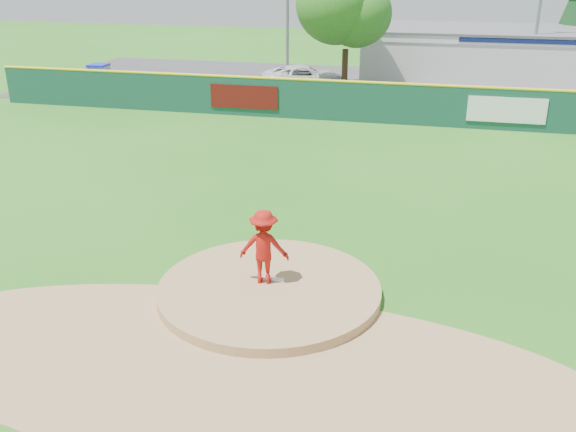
% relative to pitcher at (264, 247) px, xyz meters
% --- Properties ---
extents(ground, '(120.00, 120.00, 0.00)m').
position_rel_pitcher_xyz_m(ground, '(0.17, -0.19, -1.19)').
color(ground, '#286B19').
rests_on(ground, ground).
extents(pitchers_mound, '(5.50, 5.50, 0.50)m').
position_rel_pitcher_xyz_m(pitchers_mound, '(0.17, -0.19, -1.19)').
color(pitchers_mound, '#9E774C').
rests_on(pitchers_mound, ground).
extents(pitching_rubber, '(0.60, 0.15, 0.04)m').
position_rel_pitcher_xyz_m(pitching_rubber, '(0.17, 0.11, -0.92)').
color(pitching_rubber, white).
rests_on(pitching_rubber, pitchers_mound).
extents(infield_dirt_arc, '(15.40, 15.40, 0.01)m').
position_rel_pitcher_xyz_m(infield_dirt_arc, '(0.17, -3.19, -1.19)').
color(infield_dirt_arc, '#9E774C').
rests_on(infield_dirt_arc, ground).
extents(parking_lot, '(44.00, 16.00, 0.02)m').
position_rel_pitcher_xyz_m(parking_lot, '(0.17, 26.81, -1.18)').
color(parking_lot, '#38383A').
rests_on(parking_lot, ground).
extents(pitcher, '(1.28, 0.82, 1.89)m').
position_rel_pitcher_xyz_m(pitcher, '(0.00, 0.00, 0.00)').
color(pitcher, '#A6130E').
rests_on(pitcher, pitchers_mound).
extents(van, '(5.86, 4.16, 1.48)m').
position_rel_pitcher_xyz_m(van, '(-4.33, 25.22, -0.43)').
color(van, silver).
rests_on(van, parking_lot).
extents(pool_building_grp, '(15.20, 8.20, 3.31)m').
position_rel_pitcher_xyz_m(pool_building_grp, '(6.17, 31.81, 0.47)').
color(pool_building_grp, silver).
rests_on(pool_building_grp, ground).
extents(fence_banners, '(16.52, 0.04, 1.20)m').
position_rel_pitcher_xyz_m(fence_banners, '(0.51, 17.73, -0.19)').
color(fence_banners, '#570F0C').
rests_on(fence_banners, ground).
extents(playground_slide, '(1.06, 2.99, 1.65)m').
position_rel_pitcher_xyz_m(playground_slide, '(-16.40, 21.78, -0.36)').
color(playground_slide, '#1920D5').
rests_on(playground_slide, ground).
extents(outfield_fence, '(40.00, 0.14, 2.07)m').
position_rel_pitcher_xyz_m(outfield_fence, '(0.17, 17.81, -0.11)').
color(outfield_fence, '#144133').
rests_on(outfield_fence, ground).
extents(deciduous_tree, '(5.60, 5.60, 7.36)m').
position_rel_pitcher_xyz_m(deciduous_tree, '(-1.83, 24.81, 3.36)').
color(deciduous_tree, '#382314').
rests_on(deciduous_tree, ground).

